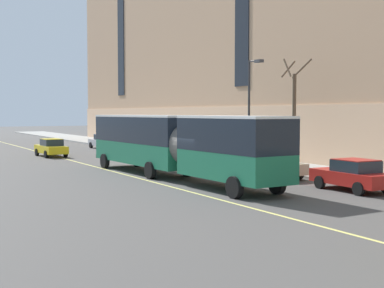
% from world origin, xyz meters
% --- Properties ---
extents(ground_plane, '(260.00, 260.00, 0.00)m').
position_xyz_m(ground_plane, '(0.00, 0.00, 0.00)').
color(ground_plane, '#4C4947').
extents(sidewalk, '(5.59, 160.00, 0.15)m').
position_xyz_m(sidewalk, '(9.50, 3.00, 0.07)').
color(sidewalk, '#9E9B93').
rests_on(sidewalk, ground).
extents(city_bus, '(3.29, 18.42, 3.66)m').
position_xyz_m(city_bus, '(0.12, 3.05, 2.12)').
color(city_bus, '#1E704C').
rests_on(city_bus, ground).
extents(parked_car_champagne_2, '(1.96, 4.59, 1.56)m').
position_xyz_m(parked_car_champagne_2, '(5.39, 0.59, 0.78)').
color(parked_car_champagne_2, '#BCAD89').
rests_on(parked_car_champagne_2, ground).
extents(parked_car_black_3, '(2.12, 4.83, 1.56)m').
position_xyz_m(parked_car_black_3, '(5.62, 6.78, 0.79)').
color(parked_car_black_3, black).
rests_on(parked_car_black_3, ground).
extents(parked_car_white_4, '(2.11, 4.29, 1.56)m').
position_xyz_m(parked_car_white_4, '(5.60, 21.61, 0.78)').
color(parked_car_white_4, silver).
rests_on(parked_car_white_4, ground).
extents(parked_car_silver_5, '(2.13, 4.29, 1.56)m').
position_xyz_m(parked_car_silver_5, '(5.63, 29.92, 0.78)').
color(parked_car_silver_5, '#B7B7BC').
rests_on(parked_car_silver_5, ground).
extents(parked_car_white_6, '(2.07, 4.50, 1.56)m').
position_xyz_m(parked_car_white_6, '(5.38, 13.66, 0.78)').
color(parked_car_white_6, silver).
rests_on(parked_car_white_6, ground).
extents(parked_car_red_7, '(2.11, 4.37, 1.56)m').
position_xyz_m(parked_car_red_7, '(5.49, -5.56, 0.78)').
color(parked_car_red_7, '#B21E19').
rests_on(parked_car_red_7, ground).
extents(taxi_cab, '(2.02, 4.58, 1.56)m').
position_xyz_m(taxi_cab, '(-1.98, 22.17, 0.78)').
color(taxi_cab, yellow).
rests_on(taxi_cab, ground).
extents(street_tree_mid_block, '(1.72, 1.63, 7.34)m').
position_xyz_m(street_tree_mid_block, '(9.78, 3.96, 3.80)').
color(street_tree_mid_block, brown).
rests_on(street_tree_mid_block, sidewalk).
extents(street_lamp, '(0.36, 1.48, 7.23)m').
position_xyz_m(street_lamp, '(7.31, 5.49, 4.55)').
color(street_lamp, '#2D2D30').
rests_on(street_lamp, sidewalk).
extents(fire_hydrant, '(0.42, 0.24, 0.72)m').
position_xyz_m(fire_hydrant, '(7.21, -4.60, 0.49)').
color(fire_hydrant, red).
rests_on(fire_hydrant, sidewalk).
extents(lane_centerline, '(0.16, 140.00, 0.01)m').
position_xyz_m(lane_centerline, '(-1.58, 3.00, 0.00)').
color(lane_centerline, '#E0D66B').
rests_on(lane_centerline, ground).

